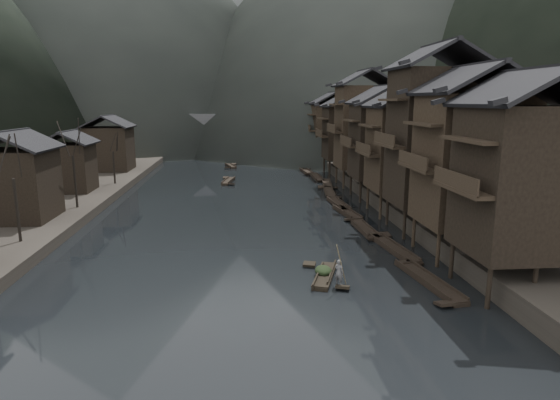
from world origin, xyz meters
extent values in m
plane|color=black|center=(0.00, 0.00, 0.00)|extent=(300.00, 300.00, 0.00)
cube|color=#2D2823|center=(35.00, 40.00, 0.90)|extent=(40.00, 200.00, 1.80)
cube|color=#2D2823|center=(-35.00, 40.00, 0.60)|extent=(40.00, 200.00, 1.20)
cylinder|color=black|center=(14.20, -10.40, 1.30)|extent=(0.30, 0.30, 2.90)
cylinder|color=black|center=(14.20, -5.60, 1.30)|extent=(0.30, 0.30, 2.90)
cylinder|color=black|center=(16.95, -10.40, 1.30)|extent=(0.30, 0.30, 2.90)
cylinder|color=black|center=(16.95, -5.60, 1.30)|extent=(0.30, 0.30, 2.90)
cube|color=black|center=(17.30, -8.00, 7.07)|extent=(7.00, 6.00, 8.93)
cube|color=black|center=(13.30, -8.00, 6.62)|extent=(1.20, 5.70, 0.25)
cylinder|color=black|center=(14.20, -3.40, 1.30)|extent=(0.30, 0.30, 2.90)
cylinder|color=black|center=(14.20, 1.40, 1.30)|extent=(0.30, 0.30, 2.90)
cylinder|color=black|center=(16.95, -3.40, 1.30)|extent=(0.30, 0.30, 2.90)
cylinder|color=black|center=(16.95, 1.40, 1.30)|extent=(0.30, 0.30, 2.90)
cube|color=black|center=(17.30, -1.00, 7.44)|extent=(7.00, 6.00, 9.68)
cube|color=black|center=(13.30, -1.00, 6.96)|extent=(1.20, 5.70, 0.25)
cylinder|color=black|center=(14.20, 3.60, 1.30)|extent=(0.30, 0.30, 2.90)
cylinder|color=black|center=(14.20, 8.40, 1.30)|extent=(0.30, 0.30, 2.90)
cylinder|color=black|center=(16.95, 3.60, 1.30)|extent=(0.30, 0.30, 2.90)
cylinder|color=black|center=(16.95, 8.40, 1.30)|extent=(0.30, 0.30, 2.90)
cube|color=black|center=(17.30, 6.00, 8.57)|extent=(7.00, 6.00, 11.93)
cube|color=black|center=(13.30, 6.00, 7.97)|extent=(1.20, 5.70, 0.25)
cylinder|color=black|center=(14.20, 10.60, 1.30)|extent=(0.30, 0.30, 2.90)
cylinder|color=black|center=(14.20, 15.40, 1.30)|extent=(0.30, 0.30, 2.90)
cylinder|color=black|center=(16.95, 10.60, 1.30)|extent=(0.30, 0.30, 2.90)
cylinder|color=black|center=(16.95, 15.40, 1.30)|extent=(0.30, 0.30, 2.90)
cube|color=black|center=(17.30, 13.00, 6.90)|extent=(7.00, 6.00, 8.60)
cube|color=black|center=(13.30, 13.00, 6.47)|extent=(1.20, 5.70, 0.25)
cylinder|color=black|center=(14.20, 18.60, 1.30)|extent=(0.30, 0.30, 2.90)
cylinder|color=black|center=(14.20, 23.40, 1.30)|extent=(0.30, 0.30, 2.90)
cylinder|color=black|center=(16.95, 18.60, 1.30)|extent=(0.30, 0.30, 2.90)
cylinder|color=black|center=(16.95, 23.40, 1.30)|extent=(0.30, 0.30, 2.90)
cube|color=black|center=(17.30, 21.00, 7.04)|extent=(7.00, 6.00, 8.87)
cube|color=black|center=(13.30, 21.00, 6.59)|extent=(1.20, 5.70, 0.25)
cylinder|color=black|center=(14.20, 27.60, 1.30)|extent=(0.30, 0.30, 2.90)
cylinder|color=black|center=(14.20, 32.40, 1.30)|extent=(0.30, 0.30, 2.90)
cylinder|color=black|center=(16.95, 27.60, 1.30)|extent=(0.30, 0.30, 2.90)
cylinder|color=black|center=(16.95, 32.40, 1.30)|extent=(0.30, 0.30, 2.90)
cube|color=black|center=(17.30, 30.00, 8.20)|extent=(7.00, 6.00, 11.20)
cube|color=black|center=(13.30, 30.00, 7.64)|extent=(1.20, 5.70, 0.25)
cylinder|color=black|center=(14.20, 37.60, 1.30)|extent=(0.30, 0.30, 2.90)
cylinder|color=black|center=(14.20, 42.40, 1.30)|extent=(0.30, 0.30, 2.90)
cylinder|color=black|center=(16.95, 37.60, 1.30)|extent=(0.30, 0.30, 2.90)
cylinder|color=black|center=(16.95, 42.40, 1.30)|extent=(0.30, 0.30, 2.90)
cube|color=black|center=(17.30, 40.00, 6.74)|extent=(7.00, 6.00, 8.27)
cube|color=black|center=(13.30, 40.00, 6.32)|extent=(1.20, 5.70, 0.25)
cylinder|color=black|center=(14.20, 49.60, 1.30)|extent=(0.30, 0.30, 2.90)
cylinder|color=black|center=(14.20, 54.40, 1.30)|extent=(0.30, 0.30, 2.90)
cylinder|color=black|center=(16.95, 49.60, 1.30)|extent=(0.30, 0.30, 2.90)
cylinder|color=black|center=(16.95, 54.40, 1.30)|extent=(0.30, 0.30, 2.90)
cube|color=black|center=(17.30, 52.00, 6.91)|extent=(7.00, 6.00, 8.62)
cube|color=black|center=(13.30, 52.00, 6.48)|extent=(1.20, 5.70, 0.25)
cube|color=black|center=(-20.50, 10.00, 4.45)|extent=(6.00, 6.00, 6.50)
cube|color=black|center=(-20.50, 24.00, 4.10)|extent=(5.00, 5.00, 5.80)
cube|color=black|center=(-20.50, 42.00, 4.60)|extent=(6.50, 6.50, 6.80)
cylinder|color=black|center=(-17.00, 2.61, 3.71)|extent=(0.24, 0.24, 5.01)
cylinder|color=black|center=(-17.00, 14.69, 3.92)|extent=(0.24, 0.24, 5.45)
cylinder|color=black|center=(-17.00, 29.11, 3.34)|extent=(0.24, 0.24, 4.28)
cube|color=black|center=(12.31, -6.37, 0.15)|extent=(2.12, 7.72, 0.30)
cube|color=black|center=(12.31, -6.37, 0.33)|extent=(2.15, 7.57, 0.10)
cube|color=black|center=(12.81, -2.74, 0.29)|extent=(1.05, 1.05, 0.37)
cube|color=black|center=(11.82, -10.01, 0.29)|extent=(1.05, 1.05, 0.37)
cube|color=black|center=(12.25, 0.62, 0.15)|extent=(2.02, 7.64, 0.30)
cube|color=black|center=(12.25, 0.62, 0.33)|extent=(2.06, 7.50, 0.10)
cube|color=black|center=(12.70, 4.22, 0.29)|extent=(1.04, 1.03, 0.36)
cube|color=black|center=(11.81, -2.99, 0.29)|extent=(1.04, 1.03, 0.36)
cube|color=black|center=(11.46, 6.20, 0.15)|extent=(1.33, 5.86, 0.30)
cube|color=black|center=(11.46, 6.20, 0.33)|extent=(1.38, 5.75, 0.10)
cube|color=black|center=(11.57, 8.99, 0.29)|extent=(0.96, 0.76, 0.32)
cube|color=black|center=(11.35, 3.41, 0.29)|extent=(0.96, 0.76, 0.32)
cube|color=black|center=(11.32, 12.94, 0.15)|extent=(1.96, 6.35, 0.30)
cube|color=black|center=(11.32, 12.94, 0.33)|extent=(2.00, 6.23, 0.10)
cube|color=black|center=(11.74, 15.91, 0.29)|extent=(1.03, 0.89, 0.33)
cube|color=black|center=(10.90, 9.97, 0.29)|extent=(1.03, 0.89, 0.33)
cube|color=black|center=(11.31, 17.17, 0.15)|extent=(1.61, 6.66, 0.30)
cube|color=black|center=(11.31, 17.17, 0.33)|extent=(1.65, 6.53, 0.10)
cube|color=black|center=(11.55, 20.33, 0.29)|extent=(0.99, 0.88, 0.34)
cube|color=black|center=(11.06, 14.02, 0.29)|extent=(0.99, 0.88, 0.34)
cube|color=black|center=(11.59, 24.43, 0.15)|extent=(1.91, 7.27, 0.30)
cube|color=black|center=(11.59, 24.43, 0.33)|extent=(1.95, 7.13, 0.10)
cube|color=black|center=(11.20, 27.85, 0.29)|extent=(1.03, 0.98, 0.36)
cube|color=black|center=(11.98, 21.00, 0.29)|extent=(1.03, 0.98, 0.36)
cube|color=black|center=(12.51, 30.90, 0.15)|extent=(2.00, 7.23, 0.30)
cube|color=black|center=(12.51, 30.90, 0.33)|extent=(2.03, 7.10, 0.10)
cube|color=black|center=(12.07, 34.31, 0.29)|extent=(1.04, 0.99, 0.35)
cube|color=black|center=(12.94, 27.50, 0.29)|extent=(1.04, 0.99, 0.35)
cube|color=black|center=(11.94, 36.44, 0.15)|extent=(1.12, 7.01, 0.30)
cube|color=black|center=(11.94, 36.44, 0.33)|extent=(1.17, 6.87, 0.10)
cube|color=black|center=(11.95, 39.81, 0.29)|extent=(0.94, 0.86, 0.35)
cube|color=black|center=(11.93, 33.08, 0.29)|extent=(0.94, 0.86, 0.35)
cube|color=black|center=(11.20, 42.76, 0.15)|extent=(1.54, 6.26, 0.30)
cube|color=black|center=(11.20, 42.76, 0.33)|extent=(1.59, 6.14, 0.10)
cube|color=black|center=(11.42, 45.73, 0.29)|extent=(0.99, 0.83, 0.33)
cube|color=black|center=(10.99, 39.79, 0.29)|extent=(0.99, 0.83, 0.33)
cube|color=black|center=(11.34, 47.99, 0.15)|extent=(1.74, 7.42, 0.30)
cube|color=black|center=(11.34, 47.99, 0.33)|extent=(1.78, 7.28, 0.10)
cube|color=black|center=(11.65, 51.51, 0.29)|extent=(1.01, 0.98, 0.36)
cube|color=black|center=(11.03, 44.48, 0.29)|extent=(1.01, 0.98, 0.36)
cube|color=black|center=(11.72, 53.51, 0.15)|extent=(1.52, 5.87, 0.30)
cube|color=black|center=(11.72, 53.51, 0.33)|extent=(1.57, 5.76, 0.10)
cube|color=black|center=(11.51, 56.29, 0.29)|extent=(0.99, 0.79, 0.32)
cube|color=black|center=(11.92, 50.73, 0.29)|extent=(0.99, 0.79, 0.32)
cube|color=black|center=(-1.63, 34.31, 0.15)|extent=(2.00, 6.00, 0.30)
cube|color=black|center=(-1.63, 34.31, 0.33)|extent=(2.03, 5.90, 0.10)
cube|color=black|center=(-2.11, 37.11, 0.29)|extent=(0.96, 0.87, 0.32)
cube|color=black|center=(-1.14, 31.52, 0.29)|extent=(0.96, 0.87, 0.32)
cube|color=black|center=(-1.56, 50.61, 0.15)|extent=(2.21, 5.17, 0.30)
cube|color=black|center=(-1.56, 50.61, 0.33)|extent=(2.23, 5.08, 0.10)
cube|color=black|center=(-0.97, 52.97, 0.29)|extent=(0.98, 0.82, 0.30)
cube|color=black|center=(-2.16, 48.25, 0.29)|extent=(0.98, 0.82, 0.30)
cube|color=black|center=(6.93, 56.64, 0.15)|extent=(2.88, 4.77, 0.30)
cube|color=black|center=(6.93, 56.64, 0.33)|extent=(2.88, 4.71, 0.10)
cube|color=black|center=(5.99, 58.73, 0.29)|extent=(1.02, 0.90, 0.30)
cube|color=black|center=(7.88, 54.54, 0.29)|extent=(1.02, 0.90, 0.30)
cube|color=black|center=(-2.04, 66.72, 0.15)|extent=(2.47, 4.72, 0.30)
cube|color=black|center=(-2.04, 66.72, 0.33)|extent=(2.49, 4.65, 0.10)
cube|color=black|center=(-1.31, 68.83, 0.29)|extent=(0.99, 0.83, 0.29)
cube|color=black|center=(-2.77, 64.61, 0.29)|extent=(0.99, 0.83, 0.29)
cube|color=#4C4C4F|center=(0.00, 72.00, 7.20)|extent=(40.00, 6.00, 1.60)
cube|color=#4C4C4F|center=(0.00, 69.30, 8.50)|extent=(40.00, 0.50, 1.00)
cube|color=#4C4C4F|center=(0.00, 74.70, 8.50)|extent=(40.00, 0.50, 1.00)
cube|color=#4C4C4F|center=(-14.00, 72.00, 3.20)|extent=(3.20, 6.00, 6.40)
cube|color=#4C4C4F|center=(-4.50, 72.00, 3.20)|extent=(3.20, 6.00, 6.40)
cube|color=#4C4C4F|center=(4.50, 72.00, 3.20)|extent=(3.20, 6.00, 6.40)
cube|color=#4C4C4F|center=(14.00, 72.00, 3.20)|extent=(3.20, 6.00, 6.40)
cube|color=black|center=(5.68, -4.84, 0.15)|extent=(2.53, 4.91, 0.30)
cube|color=black|center=(5.68, -4.84, 0.33)|extent=(2.55, 4.83, 0.10)
cube|color=black|center=(4.94, -2.65, 0.29)|extent=(1.04, 0.86, 0.30)
cube|color=black|center=(6.41, -7.04, 0.29)|extent=(1.04, 0.86, 0.30)
ellipsoid|color=black|center=(5.60, -4.61, 0.78)|extent=(1.15, 1.51, 0.69)
imported|color=slate|center=(6.26, -6.58, 1.28)|extent=(0.72, 0.72, 1.69)
cylinder|color=#8C7A51|center=(6.46, -6.58, 3.97)|extent=(1.22, 1.66, 3.69)
camera|label=1|loc=(0.00, -34.51, 11.82)|focal=30.00mm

